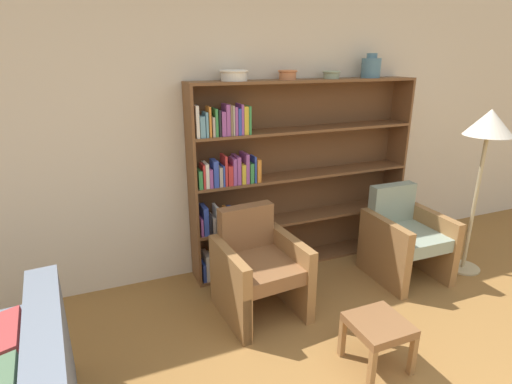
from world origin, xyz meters
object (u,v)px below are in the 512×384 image
footstool (378,329)px  armchair_cushioned (404,237)px  bookshelf (283,179)px  bowl_slate (288,74)px  bowl_cream (234,75)px  armchair_leather (258,267)px  floor_lamp (488,132)px  vase_tall (371,67)px  bowl_copper (331,74)px

footstool → armchair_cushioned: bearing=41.7°
bookshelf → footstool: size_ratio=6.15×
bowl_slate → bowl_cream: bearing=-180.0°
armchair_leather → armchair_cushioned: (1.54, 0.00, 0.00)m
armchair_cushioned → footstool: bearing=42.7°
bowl_cream → armchair_cushioned: 2.22m
bowl_slate → armchair_leather: (-0.56, -0.65, -1.51)m
armchair_leather → floor_lamp: size_ratio=0.54×
vase_tall → armchair_leather: vase_tall is taller
bowl_copper → bowl_slate: bearing=180.0°
floor_lamp → armchair_cushioned: bearing=166.1°
bookshelf → footstool: bearing=-91.4°
vase_tall → footstool: (-0.97, -1.58, -1.66)m
footstool → vase_tall: bearing=58.5°
armchair_cushioned → bowl_slate: bearing=-32.7°
bowl_cream → armchair_leather: (-0.05, -0.65, -1.51)m
armchair_cushioned → floor_lamp: 1.22m
armchair_cushioned → bookshelf: bearing=-33.1°
bowl_copper → armchair_cushioned: bowl_copper is taller
bookshelf → armchair_leather: bookshelf is taller
bowl_cream → armchair_leather: bowl_cream is taller
vase_tall → floor_lamp: (0.73, -0.82, -0.55)m
bowl_copper → bowl_cream: bearing=180.0°
bowl_cream → bowl_copper: size_ratio=1.50×
bowl_copper → armchair_cushioned: (0.52, -0.65, -1.50)m
bookshelf → bowl_copper: (0.48, -0.02, 0.99)m
armchair_cushioned → floor_lamp: size_ratio=0.54×
footstool → armchair_leather: bearing=118.8°
vase_tall → armchair_leather: bearing=-156.0°
armchair_leather → bowl_slate: bearing=-134.9°
bowl_copper → armchair_leather: size_ratio=0.19×
bowl_copper → armchair_leather: 1.93m
floor_lamp → footstool: bearing=-156.0°
bowl_cream → bowl_copper: bearing=0.0°
bookshelf → bowl_cream: 1.12m
bowl_cream → bowl_slate: size_ratio=1.45×
armchair_leather → bowl_cream: bearing=-98.4°
bowl_slate → vase_tall: vase_tall is taller
bookshelf → footstool: 1.71m
bowl_cream → armchair_cushioned: size_ratio=0.29×
vase_tall → floor_lamp: vase_tall is taller
bookshelf → bowl_cream: size_ratio=9.11×
bookshelf → bowl_cream: (-0.50, -0.02, 1.00)m
armchair_leather → vase_tall: bearing=-160.4°
bowl_cream → vase_tall: vase_tall is taller
armchair_cushioned → armchair_leather: bearing=1.1°
bowl_slate → footstool: size_ratio=0.47×
bookshelf → armchair_leather: 1.01m
bowl_slate → footstool: (-0.05, -1.58, -1.61)m
bowl_slate → footstool: 2.25m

